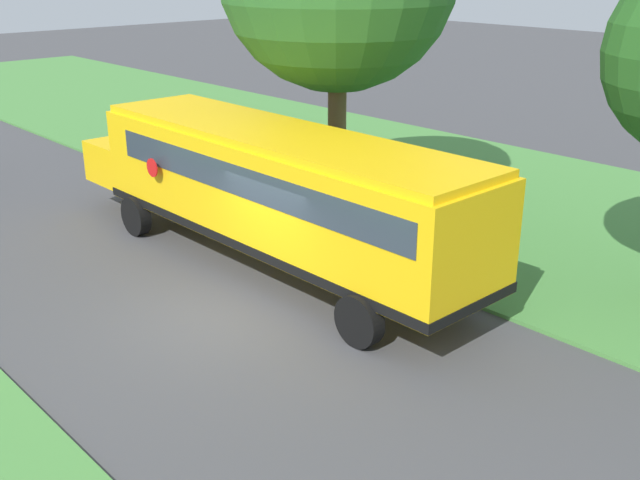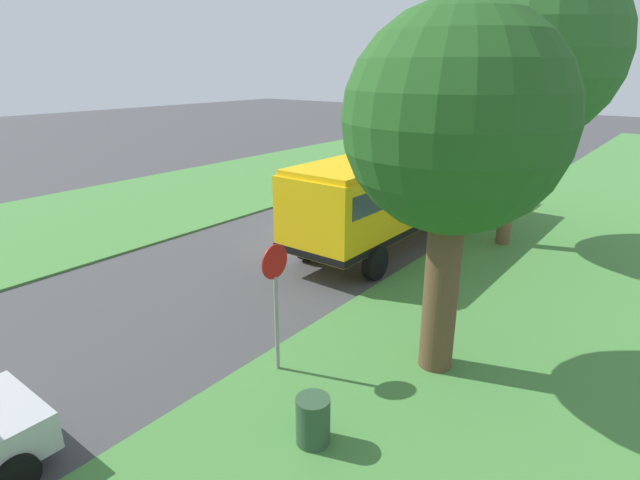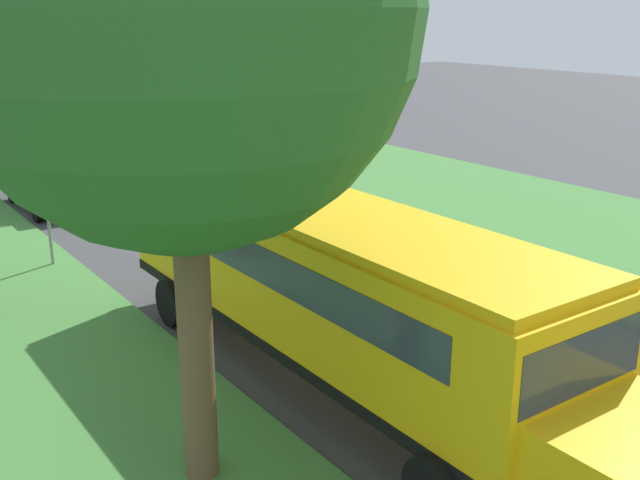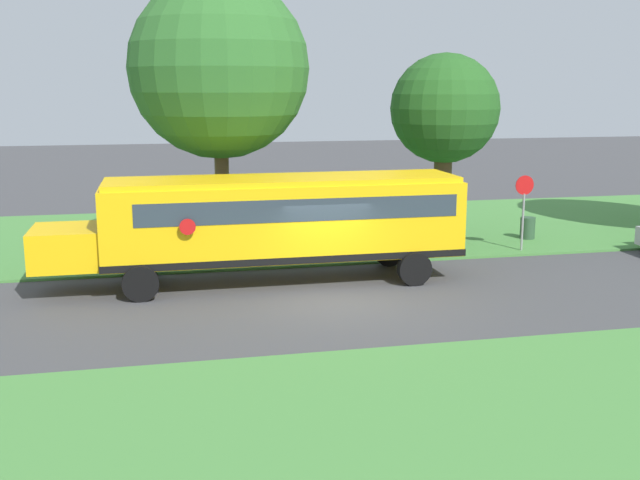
{
  "view_description": "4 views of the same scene",
  "coord_description": "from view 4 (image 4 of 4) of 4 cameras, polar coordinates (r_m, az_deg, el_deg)",
  "views": [
    {
      "loc": [
        7.54,
        11.01,
        6.64
      ],
      "look_at": [
        -2.51,
        0.15,
        1.0
      ],
      "focal_mm": 42.0,
      "sensor_mm": 36.0,
      "label": 1
    },
    {
      "loc": [
        -10.62,
        14.22,
        5.86
      ],
      "look_at": [
        -2.06,
        3.19,
        1.01
      ],
      "focal_mm": 28.0,
      "sensor_mm": 36.0,
      "label": 2
    },
    {
      "loc": [
        -9.55,
        -10.97,
        6.33
      ],
      "look_at": [
        -0.57,
        1.66,
        1.55
      ],
      "focal_mm": 42.0,
      "sensor_mm": 36.0,
      "label": 3
    },
    {
      "loc": [
        19.18,
        -4.67,
        5.76
      ],
      "look_at": [
        -0.43,
        -0.37,
        1.64
      ],
      "focal_mm": 42.0,
      "sensor_mm": 36.0,
      "label": 4
    }
  ],
  "objects": [
    {
      "name": "ground_plane",
      "position": [
        20.57,
        1.27,
        -4.68
      ],
      "size": [
        120.0,
        120.0,
        0.0
      ],
      "primitive_type": "plane",
      "color": "#424244"
    },
    {
      "name": "grass_verge",
      "position": [
        30.1,
        -3.21,
        0.62
      ],
      "size": [
        12.0,
        80.0,
        0.08
      ],
      "primitive_type": "cube",
      "color": "#47843D",
      "rests_on": "ground"
    },
    {
      "name": "grass_far_side",
      "position": [
        12.58,
        11.34,
        -15.73
      ],
      "size": [
        10.0,
        80.0,
        0.07
      ],
      "primitive_type": "cube",
      "color": "#47843D",
      "rests_on": "ground"
    },
    {
      "name": "school_bus",
      "position": [
        22.18,
        -3.49,
        1.61
      ],
      "size": [
        2.85,
        12.42,
        3.16
      ],
      "color": "yellow",
      "rests_on": "ground"
    },
    {
      "name": "oak_tree_beside_bus",
      "position": [
        24.86,
        -7.62,
        12.7
      ],
      "size": [
        5.82,
        5.82,
        9.26
      ],
      "color": "brown",
      "rests_on": "ground"
    },
    {
      "name": "oak_tree_roadside_mid",
      "position": [
        28.18,
        9.66,
        9.68
      ],
      "size": [
        4.01,
        4.01,
        6.99
      ],
      "color": "brown",
      "rests_on": "ground"
    },
    {
      "name": "stop_sign",
      "position": [
        27.18,
        15.26,
        2.67
      ],
      "size": [
        0.08,
        0.68,
        2.74
      ],
      "color": "gray",
      "rests_on": "ground"
    },
    {
      "name": "trash_bin",
      "position": [
        29.57,
        15.53,
        0.82
      ],
      "size": [
        0.56,
        0.56,
        0.9
      ],
      "primitive_type": "cylinder",
      "color": "#2D4C33",
      "rests_on": "ground"
    }
  ]
}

